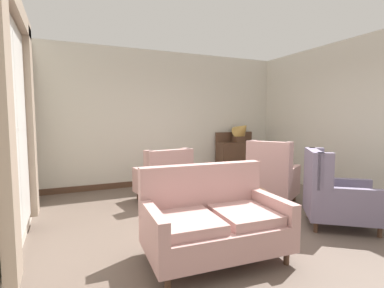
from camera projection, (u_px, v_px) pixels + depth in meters
name	position (u px, v px, depth m)	size (l,w,h in m)	color
ground	(244.00, 228.00, 3.96)	(8.54, 8.54, 0.00)	brown
wall_back	(169.00, 119.00, 6.60)	(5.63, 0.08, 2.97)	beige
wall_left	(16.00, 119.00, 3.55)	(0.08, 4.27, 2.97)	beige
wall_right	(335.00, 119.00, 5.76)	(0.08, 4.27, 2.97)	beige
baseboard_back	(170.00, 180.00, 6.68)	(5.47, 0.03, 0.12)	#4C3323
window_with_curtains	(18.00, 114.00, 3.01)	(0.12, 2.16, 2.55)	silver
coffee_table	(238.00, 198.00, 4.02)	(0.79, 0.79, 0.50)	#4C3323
porcelain_vase	(237.00, 181.00, 3.94)	(0.19, 0.19, 0.32)	#384C93
settee	(213.00, 221.00, 3.11)	(1.51, 0.94, 0.97)	tan
armchair_near_sideboard	(335.00, 195.00, 4.00)	(1.17, 1.13, 1.06)	slate
armchair_back_corner	(272.00, 178.00, 5.02)	(1.06, 1.04, 1.12)	tan
armchair_near_window	(164.00, 179.00, 5.19)	(0.96, 0.91, 0.96)	tan
side_table	(266.00, 172.00, 5.84)	(0.51, 0.51, 0.70)	#4C3323
sideboard	(237.00, 158.00, 7.09)	(1.03, 0.39, 1.15)	#4C3323
gramophone	(242.00, 131.00, 6.96)	(0.47, 0.57, 0.57)	#4C3323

